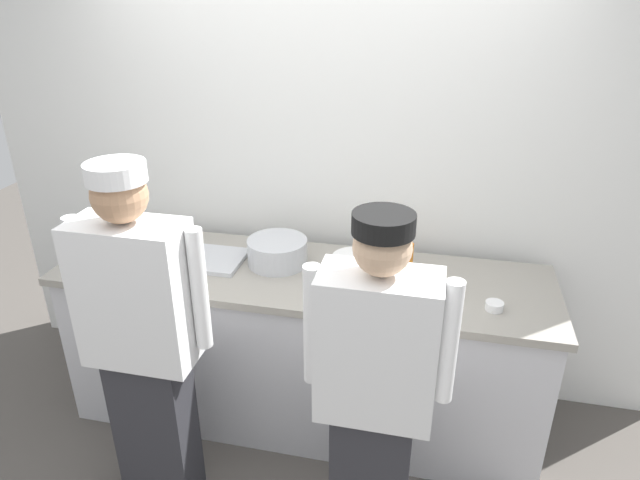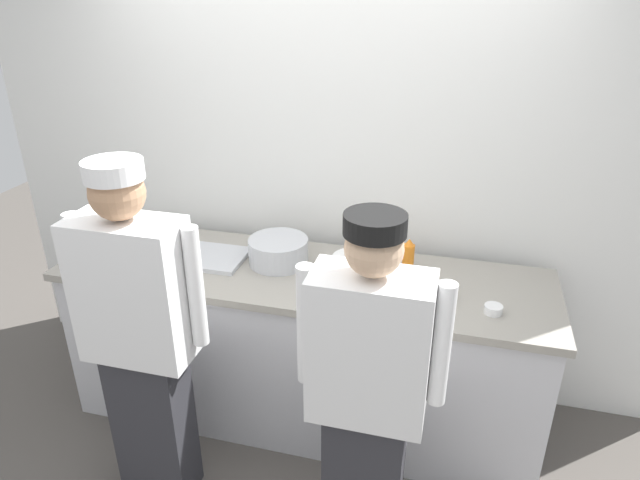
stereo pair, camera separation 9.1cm
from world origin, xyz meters
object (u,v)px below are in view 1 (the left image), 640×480
at_px(plate_stack_front, 432,290).
at_px(sheet_tray, 197,258).
at_px(ramekin_yellow_sauce, 160,237).
at_px(ramekin_orange_sauce, 119,262).
at_px(squeeze_bottle_primary, 408,254).
at_px(deli_cup, 395,293).
at_px(mixing_bowl_steel, 277,252).
at_px(ramekin_green_sauce, 127,238).
at_px(ramekin_red_sauce, 494,306).
at_px(chef_near_left, 143,338).
at_px(chef_center, 375,391).
at_px(plate_stack_rear, 355,265).

distance_m(plate_stack_front, sheet_tray, 1.25).
relative_size(ramekin_yellow_sauce, ramekin_orange_sauce, 0.94).
distance_m(squeeze_bottle_primary, ramekin_orange_sauce, 1.52).
height_order(sheet_tray, deli_cup, deli_cup).
xyz_separation_m(mixing_bowl_steel, ramekin_green_sauce, (-0.93, 0.08, -0.05)).
xyz_separation_m(plate_stack_front, deli_cup, (-0.17, -0.12, 0.03)).
bearing_deg(ramekin_yellow_sauce, ramekin_red_sauce, -10.41).
relative_size(sheet_tray, ramekin_green_sauce, 4.73).
relative_size(mixing_bowl_steel, sheet_tray, 0.63).
bearing_deg(chef_near_left, chef_center, -3.44).
xyz_separation_m(mixing_bowl_steel, ramekin_red_sauce, (1.10, -0.22, -0.05)).
xyz_separation_m(sheet_tray, ramekin_red_sauce, (1.53, -0.17, 0.01)).
height_order(sheet_tray, squeeze_bottle_primary, squeeze_bottle_primary).
bearing_deg(ramekin_green_sauce, ramekin_red_sauce, -8.47).
bearing_deg(plate_stack_front, sheet_tray, 175.77).
bearing_deg(sheet_tray, chef_center, -35.24).
distance_m(ramekin_yellow_sauce, deli_cup, 1.44).
xyz_separation_m(squeeze_bottle_primary, ramekin_red_sauce, (0.43, -0.32, -0.06)).
distance_m(mixing_bowl_steel, ramekin_orange_sauce, 0.84).
height_order(ramekin_red_sauce, deli_cup, deli_cup).
height_order(chef_center, ramekin_green_sauce, chef_center).
xyz_separation_m(chef_near_left, ramekin_red_sauce, (1.48, 0.53, 0.05)).
xyz_separation_m(ramekin_green_sauce, ramekin_orange_sauce, (0.12, -0.28, 0.00)).
relative_size(chef_center, squeeze_bottle_primary, 9.12).
bearing_deg(deli_cup, sheet_tray, 168.98).
height_order(chef_center, deli_cup, chef_center).
bearing_deg(mixing_bowl_steel, ramekin_red_sauce, -11.44).
xyz_separation_m(plate_stack_rear, deli_cup, (0.23, -0.25, 0.00)).
height_order(chef_center, ramekin_red_sauce, chef_center).
xyz_separation_m(plate_stack_rear, ramekin_orange_sauce, (-1.23, -0.18, -0.03)).
relative_size(plate_stack_rear, ramekin_red_sauce, 2.86).
height_order(plate_stack_front, ramekin_green_sauce, plate_stack_front).
relative_size(mixing_bowl_steel, squeeze_bottle_primary, 1.80).
xyz_separation_m(plate_stack_rear, sheet_tray, (-0.85, -0.04, -0.04)).
bearing_deg(mixing_bowl_steel, sheet_tray, -172.56).
relative_size(chef_center, mixing_bowl_steel, 5.06).
height_order(ramekin_red_sauce, ramekin_orange_sauce, ramekin_red_sauce).
distance_m(chef_near_left, deli_cup, 1.14).
distance_m(plate_stack_front, ramekin_red_sauce, 0.29).
bearing_deg(plate_stack_rear, ramekin_red_sauce, -16.59).
bearing_deg(chef_center, plate_stack_front, 74.77).
distance_m(ramekin_green_sauce, deli_cup, 1.62).
relative_size(chef_center, ramekin_yellow_sauce, 15.63).
bearing_deg(ramekin_red_sauce, mixing_bowl_steel, 168.56).
xyz_separation_m(ramekin_red_sauce, deli_cup, (-0.45, -0.05, 0.03)).
distance_m(mixing_bowl_steel, ramekin_yellow_sauce, 0.75).
distance_m(plate_stack_front, ramekin_yellow_sauce, 1.58).
bearing_deg(chef_near_left, mixing_bowl_steel, 62.94).
bearing_deg(sheet_tray, deli_cup, -11.02).
height_order(plate_stack_front, ramekin_orange_sauce, plate_stack_front).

